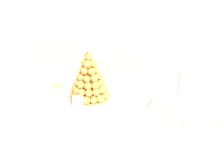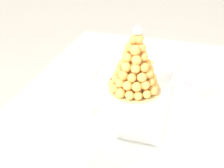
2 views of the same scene
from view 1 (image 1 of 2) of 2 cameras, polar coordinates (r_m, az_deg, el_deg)
The scene contains 9 objects.
buffet_table at distance 1.26m, azimuth 4.65°, elevation -8.93°, with size 1.71×0.94×0.76m.
serving_tray at distance 1.28m, azimuth -5.72°, elevation -3.82°, with size 0.61×0.37×0.02m.
croquembouche at distance 1.26m, azimuth -5.37°, elevation 1.21°, with size 0.22×0.22×0.28m.
dessert_cup_left at distance 1.33m, azimuth -16.27°, elevation -2.30°, with size 0.05×0.05×0.06m.
dessert_cup_mid_left at distance 1.20m, azimuth -8.04°, elevation -4.39°, with size 0.06×0.06×0.06m.
dessert_cup_centre at distance 1.10m, azimuth 1.45°, elevation -7.25°, with size 0.06×0.06×0.05m.
creme_brulee_ramekin at distance 1.43m, azimuth -12.74°, elevation -0.68°, with size 0.08×0.08×0.02m.
macaron_goblet at distance 1.02m, azimuth 17.98°, elevation -2.32°, with size 0.12×0.12×0.27m.
wine_glass at distance 1.43m, azimuth 0.14°, elevation 4.48°, with size 0.08×0.08×0.17m.
Camera 1 is at (0.37, -1.00, 1.35)m, focal length 38.66 mm.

